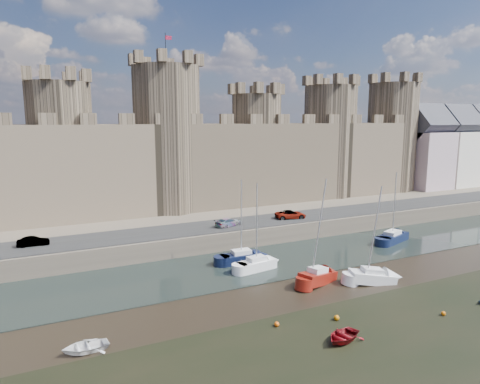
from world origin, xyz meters
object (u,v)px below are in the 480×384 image
(car_1, at_px, (33,242))
(sailboat_3, at_px, (392,237))
(sailboat_1, at_px, (241,257))
(sailboat_5, at_px, (372,276))
(car_2, at_px, (228,222))
(car_3, at_px, (291,215))
(sailboat_4, at_px, (318,276))
(sailboat_2, at_px, (256,264))

(car_1, xyz_separation_m, sailboat_3, (45.94, -10.50, -2.31))
(sailboat_1, distance_m, sailboat_5, 15.33)
(car_2, height_order, sailboat_1, sailboat_1)
(car_3, bearing_deg, car_1, 100.05)
(car_2, distance_m, car_3, 10.32)
(sailboat_1, bearing_deg, sailboat_4, -61.85)
(sailboat_4, height_order, sailboat_5, sailboat_4)
(sailboat_1, relative_size, sailboat_4, 0.90)
(sailboat_1, distance_m, sailboat_2, 3.05)
(sailboat_1, height_order, sailboat_2, sailboat_1)
(sailboat_5, bearing_deg, sailboat_3, 55.44)
(car_2, bearing_deg, sailboat_5, -176.73)
(sailboat_1, bearing_deg, car_3, 36.52)
(sailboat_4, bearing_deg, sailboat_2, 102.72)
(car_1, height_order, sailboat_2, sailboat_2)
(car_1, bearing_deg, car_2, -90.18)
(car_2, bearing_deg, sailboat_3, -132.06)
(car_3, relative_size, sailboat_3, 0.47)
(car_3, bearing_deg, sailboat_2, 145.82)
(car_2, relative_size, sailboat_3, 0.42)
(car_1, height_order, sailboat_1, sailboat_1)
(car_3, height_order, sailboat_4, sailboat_4)
(sailboat_1, bearing_deg, sailboat_2, -78.53)
(car_3, bearing_deg, sailboat_3, -119.08)
(sailboat_2, relative_size, sailboat_4, 0.90)
(sailboat_1, xyz_separation_m, sailboat_3, (23.29, -1.13, -0.03))
(sailboat_2, relative_size, sailboat_5, 0.96)
(sailboat_1, xyz_separation_m, sailboat_2, (0.50, -3.01, 0.01))
(sailboat_2, bearing_deg, car_1, 143.12)
(car_3, relative_size, sailboat_4, 0.41)
(sailboat_4, bearing_deg, sailboat_5, -44.46)
(car_1, xyz_separation_m, sailboat_1, (22.65, -9.37, -2.28))
(car_2, bearing_deg, car_3, -107.36)
(car_1, bearing_deg, sailboat_4, -121.88)
(car_1, bearing_deg, sailboat_5, -120.37)
(sailboat_4, bearing_deg, car_2, 78.53)
(car_1, relative_size, sailboat_3, 0.35)
(car_3, height_order, sailboat_5, sailboat_5)
(car_2, xyz_separation_m, sailboat_3, (21.37, -9.31, -2.33))
(car_1, height_order, sailboat_5, sailboat_5)
(car_3, distance_m, sailboat_2, 16.52)
(car_2, height_order, car_3, car_3)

